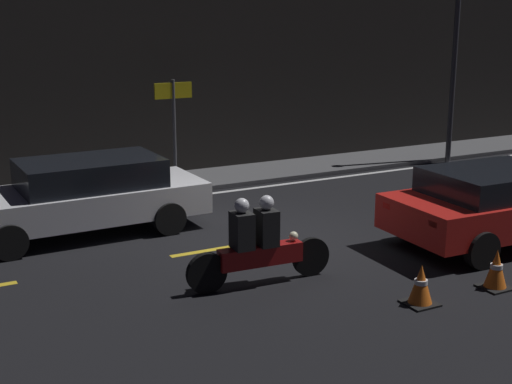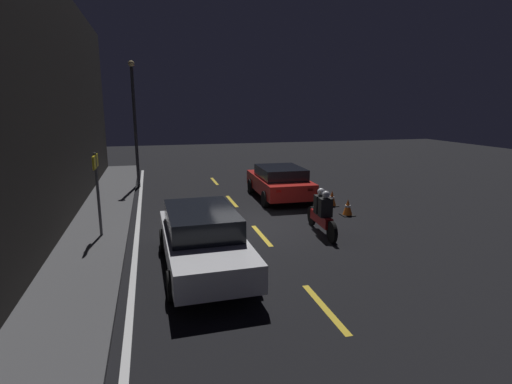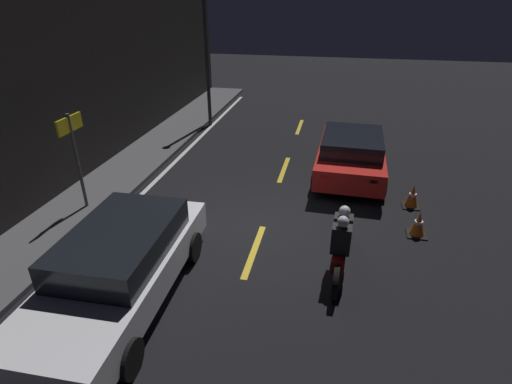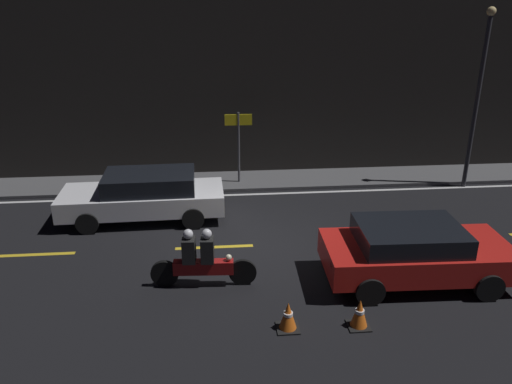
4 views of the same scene
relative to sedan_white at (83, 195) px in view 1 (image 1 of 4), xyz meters
name	(u,v)px [view 1 (image 1 of 4)]	position (x,y,z in m)	size (l,w,h in m)	color
ground_plane	(274,240)	(2.93, -1.99, -0.74)	(56.00, 56.00, 0.00)	black
raised_curb	(176,183)	(2.93, 2.77, -0.69)	(28.00, 1.82, 0.11)	#4C4C4F
building_front	(155,17)	(2.93, 3.83, 3.14)	(28.00, 0.30, 7.77)	black
lane_dash_c	(224,248)	(1.93, -1.99, -0.74)	(2.00, 0.14, 0.01)	gold
lane_dash_d	(424,214)	(6.43, -1.99, -0.74)	(2.00, 0.14, 0.01)	gold
lane_solid_kerb	(196,195)	(2.93, 1.62, -0.74)	(25.20, 0.14, 0.01)	silver
sedan_white	(83,195)	(0.00, 0.00, 0.00)	(4.63, 1.95, 1.39)	silver
taxi_red	(500,203)	(6.38, -3.98, -0.01)	(4.16, 2.10, 1.35)	red
motorcycle	(257,244)	(1.62, -3.78, -0.10)	(2.35, 0.40, 1.38)	black
traffic_cone_near	(421,285)	(3.31, -5.51, -0.46)	(0.44, 0.44, 0.59)	black
traffic_cone_mid	(496,270)	(4.70, -5.57, -0.45)	(0.43, 0.43, 0.60)	black
shop_sign	(174,111)	(2.84, 2.59, 1.06)	(0.90, 0.08, 2.40)	#4C4C51
street_lamp	(455,42)	(10.45, 1.72, 2.49)	(0.28, 0.28, 5.76)	#333338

